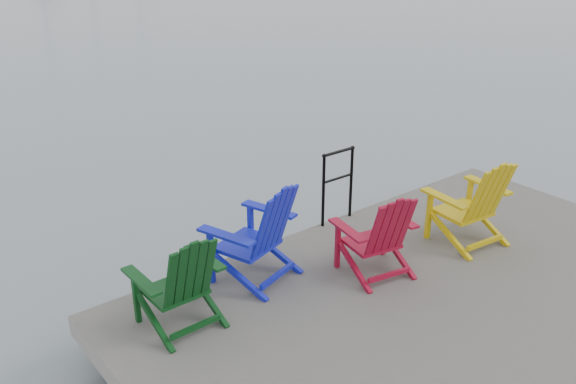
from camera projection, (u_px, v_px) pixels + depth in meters
ground at (493, 369)px, 5.63m from camera, size 400.00×400.00×0.00m
dock at (498, 338)px, 5.49m from camera, size 6.00×5.00×1.40m
handrail at (338, 179)px, 7.12m from camera, size 0.48×0.04×0.90m
chair_green at (181, 280)px, 5.23m from camera, size 0.74×0.69×0.92m
chair_blue at (258, 232)px, 5.94m from camera, size 0.97×0.93×1.03m
chair_red at (379, 233)px, 6.03m from camera, size 0.82×0.77×0.92m
chair_yellow at (474, 201)px, 6.63m from camera, size 0.86×0.81×1.01m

